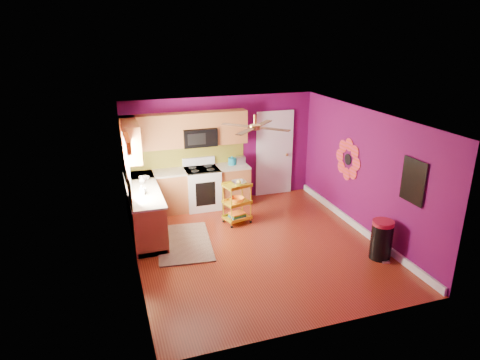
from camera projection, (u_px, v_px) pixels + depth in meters
name	position (u px, v px, depth m)	size (l,w,h in m)	color
ground	(257.00, 246.00, 8.21)	(5.00, 5.00, 0.00)	maroon
room_envelope	(260.00, 165.00, 7.67)	(4.54, 5.04, 2.52)	#600B4B
lower_cabinets	(170.00, 199.00, 9.29)	(2.81, 2.31, 0.94)	#965429
electric_range	(202.00, 188.00, 9.82)	(0.76, 0.66, 1.13)	white
upper_cabinetry	(169.00, 134.00, 9.18)	(2.80, 2.30, 1.26)	#965429
left_window	(126.00, 155.00, 7.91)	(0.08, 1.35, 1.08)	white
panel_door	(274.00, 154.00, 10.47)	(0.95, 0.11, 2.15)	white
right_wall_art	(375.00, 168.00, 8.08)	(0.04, 2.74, 1.04)	black
ceiling_fan	(255.00, 127.00, 7.61)	(1.01, 1.01, 0.26)	#BF8C3F
shag_rug	(184.00, 243.00, 8.30)	(1.01, 1.65, 0.02)	black
rolling_cart	(237.00, 201.00, 9.02)	(0.62, 0.51, 0.97)	yellow
trash_can	(381.00, 240.00, 7.67)	(0.47, 0.47, 0.73)	black
teal_kettle	(232.00, 161.00, 9.94)	(0.18, 0.18, 0.21)	#137995
toaster	(240.00, 160.00, 10.00)	(0.22, 0.15, 0.18)	beige
soap_bottle_a	(142.00, 190.00, 8.12)	(0.09, 0.09, 0.20)	#EA3F72
soap_bottle_b	(142.00, 179.00, 8.75)	(0.13, 0.13, 0.16)	white
counter_dish	(144.00, 178.00, 8.98)	(0.23, 0.23, 0.06)	white
counter_cup	(143.00, 191.00, 8.22)	(0.13, 0.13, 0.11)	white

